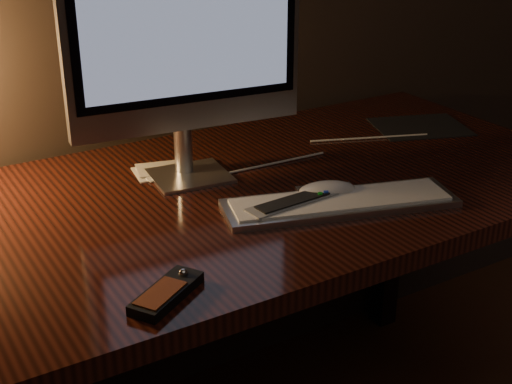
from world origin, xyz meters
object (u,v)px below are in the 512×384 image
mouse (327,192)px  media_remote (167,293)px  keyboard (340,202)px  tv_remote (293,205)px  monitor (185,36)px  desk (210,237)px

mouse → media_remote: size_ratio=0.81×
keyboard → tv_remote: size_ratio=2.30×
monitor → tv_remote: monitor is taller
desk → media_remote: size_ratio=11.35×
keyboard → mouse: 0.05m
monitor → tv_remote: 0.39m
desk → mouse: 0.29m
keyboard → media_remote: 0.44m
mouse → keyboard: bearing=-75.4°
media_remote → tv_remote: (0.33, 0.16, 0.00)m
mouse → media_remote: 0.46m
media_remote → keyboard: bearing=-15.4°
media_remote → monitor: bearing=27.0°
mouse → desk: bearing=149.3°
mouse → media_remote: media_remote is taller
monitor → keyboard: monitor is taller
mouse → media_remote: (-0.42, -0.17, -0.00)m
keyboard → media_remote: media_remote is taller
monitor → tv_remote: (0.09, -0.24, -0.29)m
keyboard → tv_remote: (-0.09, 0.03, 0.00)m
desk → monitor: bearing=124.9°
desk → keyboard: (0.16, -0.24, 0.14)m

